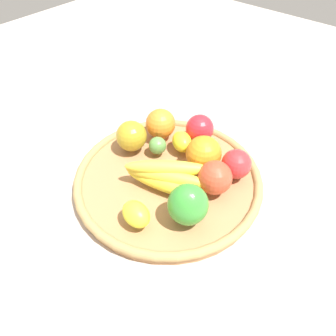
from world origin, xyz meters
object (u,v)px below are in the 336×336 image
object	(u,v)px
orange_1	(204,153)
lemon_0	(136,214)
lemon_1	(182,142)
orange_0	(161,124)
apple_1	(200,128)
apple_0	(131,136)
apple_2	(236,164)
apple_3	(215,178)
bell_pepper	(188,205)
lime_0	(158,145)
banana_bunch	(167,176)

from	to	relation	value
orange_1	lemon_0	distance (m)	0.21
lemon_1	orange_0	bearing A→B (deg)	-4.48
apple_1	apple_0	distance (m)	0.17
lemon_1	apple_2	distance (m)	0.15
apple_3	apple_2	bearing A→B (deg)	-98.93
orange_1	lemon_1	size ratio (longest dim) A/B	1.32
apple_2	orange_1	bearing A→B (deg)	19.91
bell_pepper	apple_2	size ratio (longest dim) A/B	1.38
lime_0	banana_bunch	bearing A→B (deg)	141.74
bell_pepper	orange_0	bearing A→B (deg)	-72.54
orange_0	apple_2	bearing A→B (deg)	-179.42
apple_3	lemon_0	size ratio (longest dim) A/B	1.14
lemon_0	apple_2	distance (m)	0.25
apple_1	apple_3	world-z (taller)	apple_3
orange_0	apple_2	distance (m)	0.22
lemon_1	lemon_0	bearing A→B (deg)	106.80
apple_0	apple_3	bearing A→B (deg)	-176.15
apple_3	apple_2	world-z (taller)	apple_3
banana_bunch	apple_2	xyz separation A→B (m)	(-0.09, -0.13, 0.00)
lemon_1	bell_pepper	bearing A→B (deg)	131.49
banana_bunch	apple_0	world-z (taller)	apple_0
apple_0	lemon_1	distance (m)	0.12
orange_1	apple_0	distance (m)	0.18
bell_pepper	lemon_0	distance (m)	0.10
orange_0	orange_1	bearing A→B (deg)	171.09
apple_1	apple_0	size ratio (longest dim) A/B	0.94
orange_1	lemon_0	size ratio (longest dim) A/B	1.25
lime_0	orange_0	distance (m)	0.07
lemon_0	apple_1	bearing A→B (deg)	-78.34
apple_1	lime_0	bearing A→B (deg)	65.62
apple_1	lemon_0	distance (m)	0.29
apple_0	bell_pepper	distance (m)	0.25
banana_bunch	apple_0	xyz separation A→B (m)	(0.15, -0.04, 0.01)
bell_pepper	orange_0	world-z (taller)	bell_pepper
banana_bunch	lime_0	distance (m)	0.12
apple_1	apple_3	bearing A→B (deg)	137.10
lime_0	orange_0	bearing A→B (deg)	-55.25
apple_1	bell_pepper	world-z (taller)	bell_pepper
lemon_0	apple_2	bearing A→B (deg)	-108.04
banana_bunch	orange_0	distance (m)	0.18
apple_1	lemon_1	size ratio (longest dim) A/B	1.13
apple_0	lemon_0	world-z (taller)	apple_0
apple_1	bell_pepper	distance (m)	0.26
orange_1	banana_bunch	size ratio (longest dim) A/B	0.43
orange_1	apple_2	distance (m)	0.08
lemon_0	lime_0	bearing A→B (deg)	-59.67
apple_0	orange_0	xyz separation A→B (m)	(-0.02, -0.08, 0.00)
lime_0	orange_1	bearing A→B (deg)	-165.11
lime_0	apple_3	bearing A→B (deg)	175.91
lemon_0	orange_1	bearing A→B (deg)	-91.72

